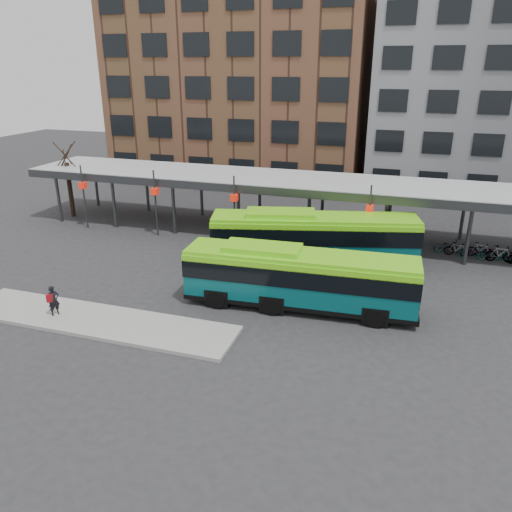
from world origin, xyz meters
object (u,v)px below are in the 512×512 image
(bus_front, at_px, (299,277))
(bus_rear, at_px, (313,237))
(tree, at_px, (70,187))
(pedestrian, at_px, (53,300))

(bus_front, height_order, bus_rear, bus_rear)
(bus_rear, bearing_deg, tree, 153.84)
(bus_front, xyz_separation_m, bus_rear, (-0.50, 5.98, 0.12))
(tree, bearing_deg, bus_front, -25.96)
(bus_front, bearing_deg, pedestrian, -159.92)
(bus_front, height_order, pedestrian, bus_front)
(bus_rear, distance_m, pedestrian, 15.16)
(tree, xyz_separation_m, bus_rear, (20.91, -4.44, -0.64))
(pedestrian, bearing_deg, tree, 66.05)
(tree, xyz_separation_m, pedestrian, (10.29, -15.22, -1.48))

